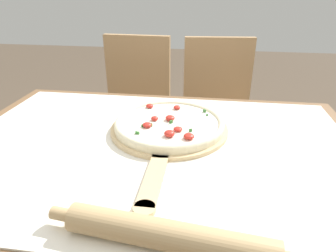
# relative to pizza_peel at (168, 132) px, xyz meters

# --- Properties ---
(dining_table) EXTENTS (1.26, 0.89, 0.73)m
(dining_table) POSITION_rel_pizza_peel_xyz_m (-0.03, -0.09, -0.12)
(dining_table) COLOR brown
(dining_table) RESTS_ON ground_plane
(towel_cloth) EXTENTS (1.18, 0.81, 0.00)m
(towel_cloth) POSITION_rel_pizza_peel_xyz_m (-0.03, -0.09, -0.01)
(towel_cloth) COLOR white
(towel_cloth) RESTS_ON dining_table
(pizza_peel) EXTENTS (0.38, 0.60, 0.01)m
(pizza_peel) POSITION_rel_pizza_peel_xyz_m (0.00, 0.00, 0.00)
(pizza_peel) COLOR #D6B784
(pizza_peel) RESTS_ON towel_cloth
(pizza) EXTENTS (0.35, 0.35, 0.04)m
(pizza) POSITION_rel_pizza_peel_xyz_m (-0.00, 0.02, 0.02)
(pizza) COLOR beige
(pizza) RESTS_ON pizza_peel
(rolling_pin) EXTENTS (0.48, 0.10, 0.06)m
(rolling_pin) POSITION_rel_pizza_peel_xyz_m (0.06, -0.45, 0.02)
(rolling_pin) COLOR tan
(rolling_pin) RESTS_ON towel_cloth
(chair_left) EXTENTS (0.42, 0.42, 0.91)m
(chair_left) POSITION_rel_pizza_peel_xyz_m (-0.30, 0.74, -0.22)
(chair_left) COLOR tan
(chair_left) RESTS_ON ground_plane
(chair_right) EXTENTS (0.44, 0.44, 0.91)m
(chair_right) POSITION_rel_pizza_peel_xyz_m (0.17, 0.73, -0.22)
(chair_right) COLOR tan
(chair_right) RESTS_ON ground_plane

